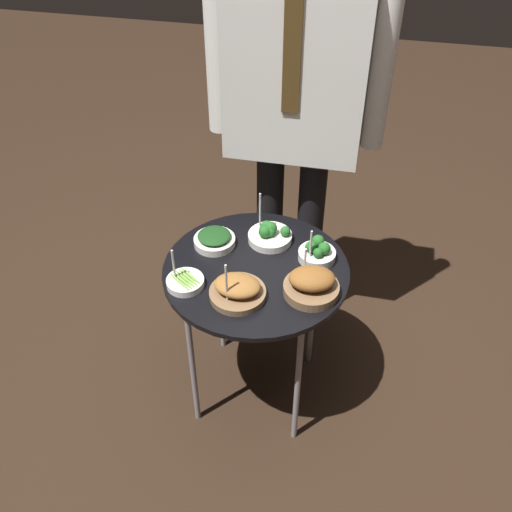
{
  "coord_description": "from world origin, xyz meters",
  "views": [
    {
      "loc": [
        0.3,
        -1.34,
        1.83
      ],
      "look_at": [
        0.0,
        0.0,
        0.67
      ],
      "focal_mm": 40.0,
      "sensor_mm": 36.0,
      "label": 1
    }
  ],
  "objects": [
    {
      "name": "bowl_asparagus_mid_right",
      "position": [
        -0.2,
        -0.13,
        0.63
      ],
      "size": [
        0.12,
        0.12,
        0.13
      ],
      "color": "white",
      "rests_on": "serving_cart"
    },
    {
      "name": "serving_cart",
      "position": [
        0.0,
        0.0,
        0.57
      ],
      "size": [
        0.6,
        0.6,
        0.62
      ],
      "color": "black",
      "rests_on": "ground_plane"
    },
    {
      "name": "waiter_figure",
      "position": [
        0.04,
        0.44,
        1.04
      ],
      "size": [
        0.61,
        0.23,
        1.65
      ],
      "color": "black",
      "rests_on": "ground_plane"
    },
    {
      "name": "bowl_broccoli_front_right",
      "position": [
        0.01,
        0.15,
        0.65
      ],
      "size": [
        0.15,
        0.15,
        0.17
      ],
      "color": "silver",
      "rests_on": "serving_cart"
    },
    {
      "name": "bowl_spinach_back_left",
      "position": [
        -0.16,
        0.09,
        0.64
      ],
      "size": [
        0.14,
        0.14,
        0.05
      ],
      "color": "silver",
      "rests_on": "serving_cart"
    },
    {
      "name": "ground_plane",
      "position": [
        0.0,
        0.0,
        0.0
      ],
      "size": [
        8.0,
        8.0,
        0.0
      ],
      "primitive_type": "plane",
      "color": "black"
    },
    {
      "name": "bowl_broccoli_center",
      "position": [
        0.18,
        0.09,
        0.65
      ],
      "size": [
        0.12,
        0.12,
        0.13
      ],
      "color": "white",
      "rests_on": "serving_cart"
    },
    {
      "name": "bowl_roast_near_rim",
      "position": [
        0.19,
        -0.08,
        0.66
      ],
      "size": [
        0.17,
        0.17,
        0.14
      ],
      "color": "brown",
      "rests_on": "serving_cart"
    },
    {
      "name": "bowl_roast_far_rim",
      "position": [
        -0.03,
        -0.14,
        0.65
      ],
      "size": [
        0.17,
        0.17,
        0.16
      ],
      "color": "brown",
      "rests_on": "serving_cart"
    }
  ]
}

